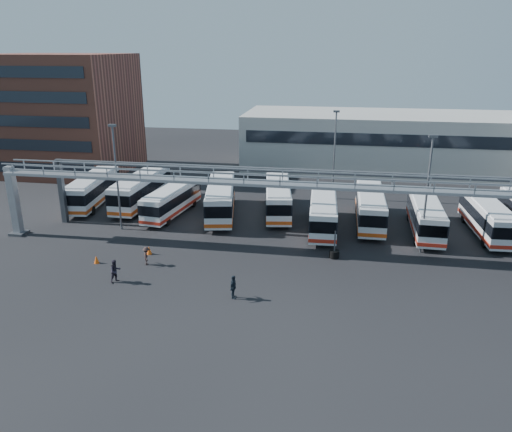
% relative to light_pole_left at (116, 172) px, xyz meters
% --- Properties ---
extents(ground, '(140.00, 140.00, 0.00)m').
position_rel_light_pole_left_xyz_m(ground, '(16.00, -8.00, -5.73)').
color(ground, black).
rests_on(ground, ground).
extents(gantry, '(51.40, 5.15, 7.10)m').
position_rel_light_pole_left_xyz_m(gantry, '(16.00, -2.13, -0.22)').
color(gantry, '#979AA0').
rests_on(gantry, ground).
extents(apartment_building, '(18.00, 15.00, 16.00)m').
position_rel_light_pole_left_xyz_m(apartment_building, '(-18.00, 22.00, 2.27)').
color(apartment_building, brown).
rests_on(apartment_building, ground).
extents(warehouse, '(42.00, 14.00, 8.00)m').
position_rel_light_pole_left_xyz_m(warehouse, '(28.00, 30.00, -1.73)').
color(warehouse, '#9E9E99').
rests_on(warehouse, ground).
extents(light_pole_left, '(0.70, 0.35, 10.21)m').
position_rel_light_pole_left_xyz_m(light_pole_left, '(0.00, 0.00, 0.00)').
color(light_pole_left, '#4C4F54').
rests_on(light_pole_left, ground).
extents(light_pole_mid, '(0.70, 0.35, 10.21)m').
position_rel_light_pole_left_xyz_m(light_pole_mid, '(28.00, -1.00, 0.00)').
color(light_pole_mid, '#4C4F54').
rests_on(light_pole_mid, ground).
extents(light_pole_back, '(0.70, 0.35, 10.21)m').
position_rel_light_pole_left_xyz_m(light_pole_back, '(20.00, 14.00, 0.00)').
color(light_pole_back, '#4C4F54').
rests_on(light_pole_back, ground).
extents(bus_0, '(3.79, 11.20, 3.34)m').
position_rel_light_pole_left_xyz_m(bus_0, '(-6.36, 6.90, -3.88)').
color(bus_0, silver).
rests_on(bus_0, ground).
extents(bus_1, '(2.89, 11.55, 3.49)m').
position_rel_light_pole_left_xyz_m(bus_1, '(-0.91, 7.54, -3.79)').
color(bus_1, silver).
rests_on(bus_1, ground).
extents(bus_2, '(3.56, 10.20, 3.03)m').
position_rel_light_pole_left_xyz_m(bus_2, '(3.51, 4.99, -4.05)').
color(bus_2, silver).
rests_on(bus_2, ground).
extents(bus_3, '(4.84, 11.84, 3.51)m').
position_rel_light_pole_left_xyz_m(bus_3, '(8.62, 5.67, -3.79)').
color(bus_3, silver).
rests_on(bus_3, ground).
extents(bus_4, '(4.13, 11.14, 3.31)m').
position_rel_light_pole_left_xyz_m(bus_4, '(14.43, 7.35, -3.90)').
color(bus_4, silver).
rests_on(bus_4, ground).
extents(bus_5, '(2.94, 10.86, 3.27)m').
position_rel_light_pole_left_xyz_m(bus_5, '(19.36, 3.35, -3.92)').
color(bus_5, silver).
rests_on(bus_5, ground).
extents(bus_6, '(2.62, 11.11, 3.37)m').
position_rel_light_pole_left_xyz_m(bus_6, '(23.90, 5.67, -3.86)').
color(bus_6, silver).
rests_on(bus_6, ground).
extents(bus_7, '(2.68, 10.69, 3.23)m').
position_rel_light_pole_left_xyz_m(bus_7, '(28.97, 4.00, -3.94)').
color(bus_7, silver).
rests_on(bus_7, ground).
extents(bus_8, '(2.95, 10.64, 3.20)m').
position_rel_light_pole_left_xyz_m(bus_8, '(34.61, 4.49, -3.96)').
color(bus_8, silver).
rests_on(bus_8, ground).
extents(pedestrian_b, '(1.07, 1.11, 1.80)m').
position_rel_light_pole_left_xyz_m(pedestrian_b, '(4.48, -10.93, -4.83)').
color(pedestrian_b, '#231E2A').
rests_on(pedestrian_b, ground).
extents(pedestrian_c, '(0.89, 1.12, 1.52)m').
position_rel_light_pole_left_xyz_m(pedestrian_c, '(5.59, -7.51, -4.97)').
color(pedestrian_c, '#332322').
rests_on(pedestrian_c, ground).
extents(pedestrian_d, '(0.54, 1.06, 1.74)m').
position_rel_light_pole_left_xyz_m(pedestrian_d, '(13.80, -11.94, -4.86)').
color(pedestrian_d, black).
rests_on(pedestrian_d, ground).
extents(cone_left, '(0.50, 0.50, 0.67)m').
position_rel_light_pole_left_xyz_m(cone_left, '(1.39, -7.97, -5.39)').
color(cone_left, '#F0560D').
rests_on(cone_left, ground).
extents(cone_right, '(0.46, 0.46, 0.73)m').
position_rel_light_pole_left_xyz_m(cone_right, '(4.97, -5.43, -5.36)').
color(cone_right, '#F0560D').
rests_on(cone_right, ground).
extents(tire_stack, '(0.84, 0.84, 2.41)m').
position_rel_light_pole_left_xyz_m(tire_stack, '(20.66, -3.50, -5.32)').
color(tire_stack, black).
rests_on(tire_stack, ground).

